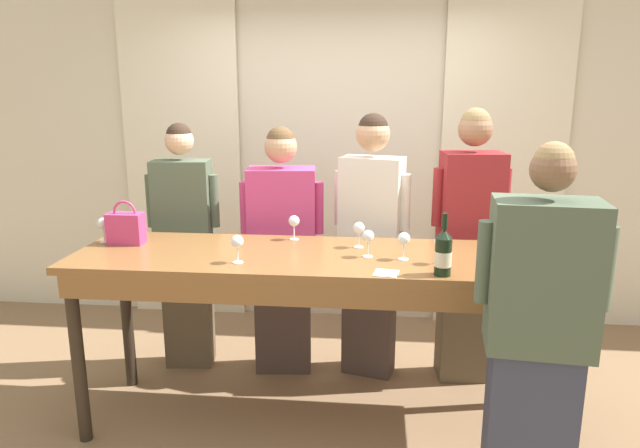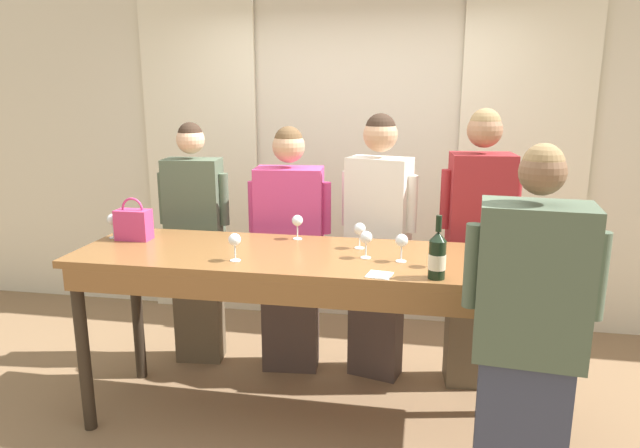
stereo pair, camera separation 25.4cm
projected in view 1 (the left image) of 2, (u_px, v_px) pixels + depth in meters
ground_plane at (319, 420)px, 3.35m from camera, size 18.00×18.00×0.00m
wall_back at (339, 152)px, 4.63m from camera, size 12.00×0.06×2.80m
curtain_panel_left at (183, 158)px, 4.70m from camera, size 0.96×0.03×2.69m
curtain_panel_right at (503, 162)px, 4.46m from camera, size 0.96×0.03×2.69m
tasting_bar at (318, 275)px, 3.11m from camera, size 2.69×0.76×1.02m
wine_bottle at (443, 253)px, 2.73m from camera, size 0.08×0.08×0.31m
handbag at (126, 228)px, 3.30m from camera, size 0.20×0.11×0.26m
wine_glass_front_left at (541, 235)px, 3.09m from camera, size 0.07×0.07×0.15m
wine_glass_front_mid at (103, 224)px, 3.32m from camera, size 0.07×0.07×0.15m
wine_glass_front_right at (562, 240)px, 2.97m from camera, size 0.07×0.07×0.15m
wine_glass_center_left at (440, 243)px, 2.91m from camera, size 0.07×0.07×0.15m
wine_glass_center_mid at (514, 227)px, 3.27m from camera, size 0.07×0.07×0.15m
wine_glass_center_right at (237, 243)px, 2.93m from camera, size 0.07×0.07×0.15m
wine_glass_back_left at (294, 222)px, 3.38m from camera, size 0.07×0.07×0.15m
wine_glass_back_mid at (549, 249)px, 2.81m from camera, size 0.07×0.07×0.15m
wine_glass_back_right at (368, 237)px, 3.03m from camera, size 0.07×0.07×0.15m
wine_glass_near_host at (359, 229)px, 3.21m from camera, size 0.07×0.07×0.15m
wine_glass_by_bottle at (573, 254)px, 2.73m from camera, size 0.07×0.07×0.15m
wine_glass_by_handbag at (404, 240)px, 2.98m from camera, size 0.07×0.07×0.15m
napkin at (386, 273)px, 2.78m from camera, size 0.14×0.14×0.00m
guest_olive_jacket at (185, 245)px, 3.86m from camera, size 0.49×0.25×1.69m
guest_pink_top at (282, 251)px, 3.80m from camera, size 0.55×0.30×1.67m
guest_cream_sweater at (371, 242)px, 3.73m from camera, size 0.50×0.31×1.75m
guest_striped_shirt at (468, 245)px, 3.67m from camera, size 0.49×0.31×1.79m
host_pouring at (537, 340)px, 2.44m from camera, size 0.55×0.31×1.70m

